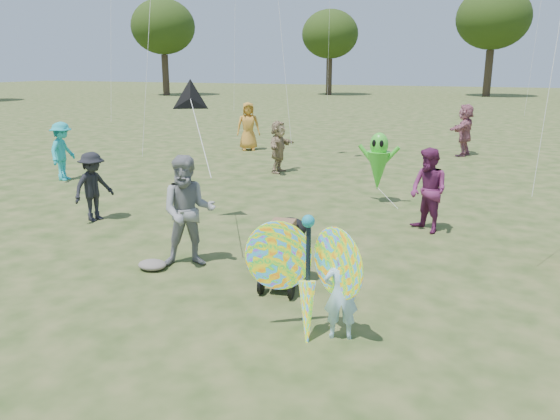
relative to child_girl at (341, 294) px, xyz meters
The scene contains 15 objects.
ground 1.40m from the child_girl, behind, with size 160.00×160.00×0.00m, color #51592B.
child_girl is the anchor object (origin of this frame).
adult_man 3.44m from the child_girl, 152.94° to the left, with size 0.92×0.72×1.90m, color gray.
grey_bag 3.76m from the child_girl, 162.00° to the left, with size 0.49×0.40×0.16m, color slate.
crowd_b 7.16m from the child_girl, 153.23° to the left, with size 0.98×0.56×1.51m, color black.
crowd_d 10.77m from the child_girl, 115.33° to the left, with size 1.51×0.48×1.63m, color #9C8360.
crowd_e 5.02m from the child_girl, 84.49° to the left, with size 0.84×0.65×1.72m, color #6B2353.
crowd_g 15.46m from the child_girl, 118.51° to the left, with size 0.92×0.60×1.88m, color gold.
crowd_i 11.94m from the child_girl, 147.62° to the left, with size 1.10×0.63×1.70m, color #22ADB9.
crowd_j 15.24m from the child_girl, 87.57° to the left, with size 1.77×0.56×1.91m, color #A86073.
jogging_stroller 1.76m from the child_girl, 133.34° to the left, with size 0.57×1.08×1.09m.
butterfly_kite 0.47m from the child_girl, 166.88° to the right, with size 1.74×0.75×1.78m.
delta_kite_rig 6.08m from the child_girl, 137.88° to the left, with size 2.07×2.52×1.53m.
alien_kite 7.05m from the child_girl, 97.64° to the left, with size 1.12×0.69×1.74m.
tree_line 45.67m from the child_girl, 86.94° to the left, with size 91.78×33.60×10.79m.
Camera 1 is at (2.79, -6.26, 3.35)m, focal length 35.00 mm.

